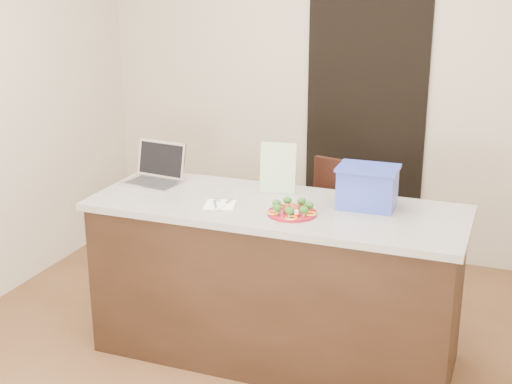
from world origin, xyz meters
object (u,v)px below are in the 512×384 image
at_px(plate, 292,213).
at_px(napkin, 220,205).
at_px(blue_box, 367,187).
at_px(laptop, 157,172).
at_px(chair, 338,228).
at_px(yogurt_bottle, 296,214).
at_px(island, 275,281).

xyz_separation_m(plate, napkin, (-0.41, 0.01, -0.01)).
xyz_separation_m(napkin, blue_box, (0.75, 0.25, 0.11)).
bearing_deg(laptop, plate, -9.02).
bearing_deg(chair, yogurt_bottle, -75.86).
xyz_separation_m(island, napkin, (-0.28, -0.12, 0.46)).
bearing_deg(chair, blue_box, -49.03).
height_order(island, napkin, napkin).
xyz_separation_m(plate, blue_box, (0.34, 0.26, 0.11)).
height_order(yogurt_bottle, chair, yogurt_bottle).
bearing_deg(yogurt_bottle, laptop, 161.76).
height_order(napkin, chair, chair).
height_order(yogurt_bottle, blue_box, blue_box).
height_order(plate, napkin, plate).
bearing_deg(blue_box, plate, -144.01).
bearing_deg(island, napkin, -157.04).
xyz_separation_m(laptop, chair, (0.99, 0.57, -0.43)).
distance_m(plate, yogurt_bottle, 0.07).
height_order(island, plate, plate).
xyz_separation_m(island, yogurt_bottle, (0.17, -0.18, 0.48)).
relative_size(napkin, yogurt_bottle, 2.59).
distance_m(island, yogurt_bottle, 0.54).
bearing_deg(yogurt_bottle, blue_box, 46.09).
relative_size(napkin, chair, 0.16).
distance_m(laptop, blue_box, 1.28).
distance_m(island, plate, 0.50).
height_order(plate, blue_box, blue_box).
relative_size(island, napkin, 12.84).
distance_m(plate, napkin, 0.41).
relative_size(island, laptop, 5.74).
height_order(yogurt_bottle, laptop, laptop).
bearing_deg(island, chair, 76.28).
relative_size(plate, chair, 0.27).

